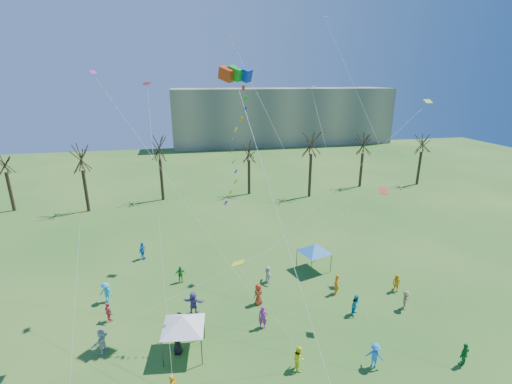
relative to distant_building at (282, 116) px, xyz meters
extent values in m
cube|color=gray|center=(0.00, 0.00, 0.00)|extent=(60.00, 14.00, 15.00)
cylinder|color=black|center=(-51.37, -44.90, -4.75)|extent=(0.44, 0.44, 5.51)
cylinder|color=black|center=(-41.10, -47.24, -4.58)|extent=(0.44, 0.44, 5.83)
cylinder|color=black|center=(-31.12, -44.33, -4.33)|extent=(0.44, 0.44, 6.34)
cylinder|color=black|center=(-17.75, -44.19, -4.75)|extent=(0.44, 0.44, 5.50)
cylinder|color=black|center=(-8.79, -47.38, -4.12)|extent=(0.44, 0.44, 6.76)
cylinder|color=black|center=(1.53, -44.02, -4.63)|extent=(0.44, 0.44, 5.74)
cylinder|color=black|center=(11.92, -44.84, -4.63)|extent=(0.44, 0.44, 5.74)
cube|color=red|center=(-24.59, -73.09, 10.45)|extent=(1.14, 1.27, 1.13)
cube|color=#149D1E|center=(-24.01, -73.09, 10.45)|extent=(1.14, 1.27, 1.13)
cube|color=#0F30BF|center=(-23.44, -73.09, 10.45)|extent=(1.14, 1.27, 1.13)
cylinder|color=white|center=(-22.55, -79.71, 2.29)|extent=(0.02, 0.02, 19.90)
cylinder|color=#3F3F44|center=(-29.78, -78.30, -6.50)|extent=(0.07, 0.07, 2.00)
cylinder|color=#3F3F44|center=(-27.32, -78.61, -6.50)|extent=(0.07, 0.07, 2.00)
cylinder|color=#3F3F44|center=(-29.47, -75.84, -6.50)|extent=(0.07, 0.07, 2.00)
cylinder|color=#3F3F44|center=(-27.01, -76.15, -6.50)|extent=(0.07, 0.07, 2.00)
pyramid|color=white|center=(-28.40, -77.22, -5.07)|extent=(3.79, 3.79, 0.86)
cylinder|color=#3F3F44|center=(-16.80, -70.12, -6.56)|extent=(0.08, 0.08, 1.87)
cylinder|color=#3F3F44|center=(-14.58, -69.43, -6.56)|extent=(0.08, 0.08, 1.87)
cylinder|color=#3F3F44|center=(-17.49, -67.91, -6.56)|extent=(0.08, 0.08, 1.87)
cylinder|color=#3F3F44|center=(-15.28, -67.22, -6.56)|extent=(0.08, 0.08, 1.87)
pyramid|color=blue|center=(-16.04, -68.67, -5.22)|extent=(3.41, 3.41, 0.80)
imported|color=#FBFF1A|center=(-21.32, -80.18, -6.66)|extent=(0.69, 0.86, 1.68)
imported|color=#1C87E5|center=(-16.53, -81.00, -6.64)|extent=(1.28, 1.16, 1.72)
imported|color=#1D8534|center=(-10.81, -82.04, -6.68)|extent=(1.04, 0.70, 1.63)
imported|color=silver|center=(-33.86, -76.09, -6.64)|extent=(1.12, 1.67, 1.73)
imported|color=black|center=(-28.85, -77.22, -6.57)|extent=(0.65, 0.95, 1.86)
imported|color=#A32891|center=(-22.70, -75.91, -6.60)|extent=(0.75, 0.60, 1.79)
imported|color=#0C86AB|center=(-15.21, -75.84, -6.65)|extent=(1.05, 1.02, 1.70)
imported|color=#937850|center=(-11.03, -76.05, -6.69)|extent=(1.15, 1.19, 1.63)
imported|color=#DF4A57|center=(-33.99, -72.81, -6.71)|extent=(0.86, 0.97, 1.57)
imported|color=#5B4AA0|center=(-27.64, -73.09, -6.57)|extent=(1.80, 1.11, 1.86)
imported|color=red|center=(-22.41, -72.98, -6.58)|extent=(1.07, 0.97, 1.84)
imported|color=orange|center=(-15.59, -72.93, -6.58)|extent=(0.74, 0.80, 1.84)
imported|color=#F6AE19|center=(-10.35, -73.66, -6.71)|extent=(0.82, 0.92, 1.58)
imported|color=#1BAADD|center=(-34.62, -70.18, -6.60)|extent=(1.33, 1.11, 1.80)
imported|color=#209227|center=(-28.64, -68.38, -6.69)|extent=(1.00, 0.55, 1.62)
imported|color=silver|center=(-20.87, -69.96, -6.71)|extent=(0.71, 1.52, 1.58)
imported|color=#1B7DDD|center=(-32.38, -63.17, -6.57)|extent=(0.88, 1.17, 1.85)
cube|color=orange|center=(-34.05, -75.60, 2.42)|extent=(0.70, 0.81, 0.29)
cylinder|color=white|center=(-34.24, -78.44, -1.89)|extent=(0.01, 0.01, 9.99)
cube|color=#EF279D|center=(-29.94, -69.63, 9.84)|extent=(0.71, 0.75, 0.26)
cylinder|color=white|center=(-29.52, -75.26, 1.82)|extent=(0.01, 0.01, 19.29)
cube|color=#D8FF1A|center=(-24.91, -78.83, -0.27)|extent=(0.83, 0.74, 0.30)
cylinder|color=white|center=(-23.12, -79.51, -3.24)|extent=(0.01, 0.01, 6.72)
cube|color=#17B1A8|center=(-18.34, -72.19, 9.59)|extent=(0.73, 0.58, 0.21)
cylinder|color=white|center=(-17.43, -76.59, 1.69)|extent=(0.01, 0.01, 17.83)
cube|color=#2789E1|center=(-14.80, -65.21, 15.28)|extent=(0.90, 0.86, 0.20)
cylinder|color=white|center=(-12.81, -73.62, 4.54)|extent=(0.01, 0.01, 27.27)
cube|color=red|center=(-13.83, -75.64, 2.53)|extent=(0.79, 0.87, 0.31)
cylinder|color=white|center=(-23.84, -75.87, -1.83)|extent=(0.01, 0.01, 21.69)
cube|color=#9CC62E|center=(-6.54, -69.31, 8.27)|extent=(0.68, 0.80, 0.30)
cylinder|color=white|center=(-17.70, -73.26, 1.04)|extent=(0.01, 0.01, 27.54)
cube|color=purple|center=(-34.54, -64.53, 10.65)|extent=(0.74, 0.77, 0.33)
cylinder|color=white|center=(-28.62, -70.22, 2.23)|extent=(0.01, 0.01, 23.25)
cube|color=orange|center=(-22.80, -62.20, 13.90)|extent=(0.87, 0.81, 0.35)
cylinder|color=white|center=(-19.01, -69.02, 3.85)|extent=(0.01, 0.01, 25.14)
camera|label=1|loc=(-27.69, -97.49, 10.23)|focal=25.00mm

